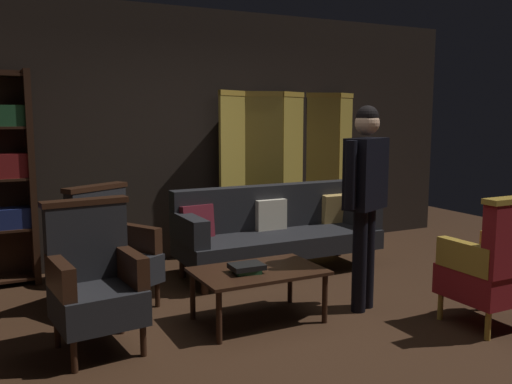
# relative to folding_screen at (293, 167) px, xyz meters

# --- Properties ---
(ground_plane) EXTENTS (10.00, 10.00, 0.00)m
(ground_plane) POSITION_rel_folding_screen_xyz_m (-1.28, -2.32, -0.99)
(ground_plane) COLOR #331E11
(back_wall) EXTENTS (7.20, 0.10, 2.80)m
(back_wall) POSITION_rel_folding_screen_xyz_m (-1.28, 0.13, 0.41)
(back_wall) COLOR black
(back_wall) RESTS_ON ground_plane
(folding_screen) EXTENTS (2.12, 0.36, 1.90)m
(folding_screen) POSITION_rel_folding_screen_xyz_m (0.00, 0.00, 0.00)
(folding_screen) COLOR #B29338
(folding_screen) RESTS_ON ground_plane
(velvet_couch) EXTENTS (2.12, 0.78, 0.88)m
(velvet_couch) POSITION_rel_folding_screen_xyz_m (-0.73, -0.87, -0.53)
(velvet_couch) COLOR black
(velvet_couch) RESTS_ON ground_plane
(coffee_table) EXTENTS (1.00, 0.64, 0.42)m
(coffee_table) POSITION_rel_folding_screen_xyz_m (-1.54, -2.08, -0.61)
(coffee_table) COLOR black
(coffee_table) RESTS_ON ground_plane
(armchair_gilt_accent) EXTENTS (0.60, 0.58, 1.04)m
(armchair_gilt_accent) POSITION_rel_folding_screen_xyz_m (0.01, -3.00, -0.50)
(armchair_gilt_accent) COLOR #B78E33
(armchair_gilt_accent) RESTS_ON ground_plane
(armchair_wing_left) EXTENTS (0.63, 0.63, 1.04)m
(armchair_wing_left) POSITION_rel_folding_screen_xyz_m (-2.79, -2.03, -0.50)
(armchair_wing_left) COLOR black
(armchair_wing_left) RESTS_ON ground_plane
(armchair_wing_right) EXTENTS (0.79, 0.79, 1.04)m
(armchair_wing_right) POSITION_rel_folding_screen_xyz_m (-2.51, -1.26, -0.50)
(armchair_wing_right) COLOR black
(armchair_wing_right) RESTS_ON ground_plane
(standing_figure) EXTENTS (0.54, 0.36, 1.70)m
(standing_figure) POSITION_rel_folding_screen_xyz_m (-0.63, -2.23, 0.04)
(standing_figure) COLOR black
(standing_figure) RESTS_ON ground_plane
(potted_plant) EXTENTS (0.50, 0.50, 0.79)m
(potted_plant) POSITION_rel_folding_screen_xyz_m (-2.56, -0.40, -0.53)
(potted_plant) COLOR brown
(potted_plant) RESTS_ON ground_plane
(book_green_cloth) EXTENTS (0.21, 0.20, 0.03)m
(book_green_cloth) POSITION_rel_folding_screen_xyz_m (-1.66, -2.11, -0.55)
(book_green_cloth) COLOR #1E4C28
(book_green_cloth) RESTS_ON coffee_table
(book_black_cloth) EXTENTS (0.26, 0.20, 0.04)m
(book_black_cloth) POSITION_rel_folding_screen_xyz_m (-1.66, -2.11, -0.52)
(book_black_cloth) COLOR black
(book_black_cloth) RESTS_ON book_green_cloth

